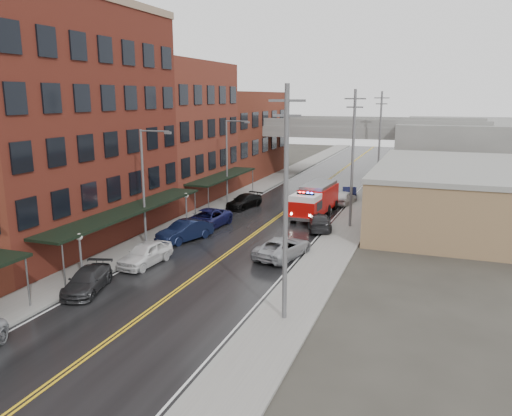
% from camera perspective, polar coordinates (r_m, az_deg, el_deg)
% --- Properties ---
extents(road, '(11.00, 160.00, 0.02)m').
position_cam_1_polar(road, '(42.22, -0.18, -3.00)').
color(road, black).
rests_on(road, ground).
extents(sidewalk_left, '(3.00, 160.00, 0.15)m').
position_cam_1_polar(sidewalk_left, '(45.16, -8.91, -2.02)').
color(sidewalk_left, slate).
rests_on(sidewalk_left, ground).
extents(sidewalk_right, '(3.00, 160.00, 0.15)m').
position_cam_1_polar(sidewalk_right, '(40.35, 9.61, -3.83)').
color(sidewalk_right, slate).
rests_on(sidewalk_right, ground).
extents(curb_left, '(0.30, 160.00, 0.15)m').
position_cam_1_polar(curb_left, '(44.41, -7.04, -2.22)').
color(curb_left, gray).
rests_on(curb_left, ground).
extents(curb_right, '(0.30, 160.00, 0.15)m').
position_cam_1_polar(curb_right, '(40.66, 7.32, -3.62)').
color(curb_right, gray).
rests_on(curb_right, ground).
extents(brick_building_b, '(9.00, 20.00, 18.00)m').
position_cam_1_polar(brick_building_b, '(41.54, -21.46, 8.48)').
color(brick_building_b, '#582517').
rests_on(brick_building_b, ground).
extents(brick_building_c, '(9.00, 15.00, 15.00)m').
position_cam_1_polar(brick_building_c, '(55.95, -9.38, 8.49)').
color(brick_building_c, maroon).
rests_on(brick_building_c, ground).
extents(brick_building_far, '(9.00, 20.00, 12.00)m').
position_cam_1_polar(brick_building_far, '(71.78, -2.42, 8.33)').
color(brick_building_far, maroon).
rests_on(brick_building_far, ground).
extents(tan_building, '(14.00, 22.00, 5.00)m').
position_cam_1_polar(tan_building, '(48.98, 21.98, 1.26)').
color(tan_building, '#94724F').
rests_on(tan_building, ground).
extents(right_far_block, '(18.00, 30.00, 8.00)m').
position_cam_1_polar(right_far_block, '(78.57, 23.00, 6.25)').
color(right_far_block, slate).
rests_on(right_far_block, ground).
extents(awning_1, '(2.60, 18.00, 3.09)m').
position_cam_1_polar(awning_1, '(38.80, -14.29, -0.26)').
color(awning_1, black).
rests_on(awning_1, ground).
extents(awning_2, '(2.60, 13.00, 3.09)m').
position_cam_1_polar(awning_2, '(53.86, -3.80, 3.64)').
color(awning_2, black).
rests_on(awning_2, ground).
extents(globe_lamp_1, '(0.44, 0.44, 3.12)m').
position_cam_1_polar(globe_lamp_1, '(32.94, -19.48, -4.11)').
color(globe_lamp_1, '#59595B').
rests_on(globe_lamp_1, ground).
extents(globe_lamp_2, '(0.44, 0.44, 3.12)m').
position_cam_1_polar(globe_lamp_2, '(44.23, -7.99, 0.67)').
color(globe_lamp_2, '#59595B').
rests_on(globe_lamp_2, ground).
extents(street_lamp_1, '(2.64, 0.22, 9.00)m').
position_cam_1_polar(street_lamp_1, '(38.69, -12.48, 3.11)').
color(street_lamp_1, '#59595B').
rests_on(street_lamp_1, ground).
extents(street_lamp_2, '(2.64, 0.22, 9.00)m').
position_cam_1_polar(street_lamp_2, '(52.74, -3.11, 5.87)').
color(street_lamp_2, '#59595B').
rests_on(street_lamp_2, ground).
extents(utility_pole_0, '(1.80, 0.24, 12.00)m').
position_cam_1_polar(utility_pole_0, '(24.66, 3.42, 0.71)').
color(utility_pole_0, '#59595B').
rests_on(utility_pole_0, ground).
extents(utility_pole_1, '(1.80, 0.24, 12.00)m').
position_cam_1_polar(utility_pole_1, '(43.97, 11.00, 5.77)').
color(utility_pole_1, '#59595B').
rests_on(utility_pole_1, ground).
extents(utility_pole_2, '(1.80, 0.24, 12.00)m').
position_cam_1_polar(utility_pole_2, '(63.71, 13.95, 7.70)').
color(utility_pole_2, '#59595B').
rests_on(utility_pole_2, ground).
extents(overpass, '(40.00, 10.00, 7.50)m').
position_cam_1_polar(overpass, '(71.73, 8.80, 8.18)').
color(overpass, slate).
rests_on(overpass, ground).
extents(fire_truck, '(3.76, 8.38, 3.00)m').
position_cam_1_polar(fire_truck, '(48.69, 6.69, 0.99)').
color(fire_truck, '#A90A07').
rests_on(fire_truck, ground).
extents(parked_car_left_3, '(3.11, 4.96, 1.34)m').
position_cam_1_polar(parked_car_left_3, '(31.68, -18.71, -7.84)').
color(parked_car_left_3, '#252528').
rests_on(parked_car_left_3, ground).
extents(parked_car_left_4, '(2.19, 4.80, 1.60)m').
position_cam_1_polar(parked_car_left_4, '(35.33, -12.54, -5.12)').
color(parked_car_left_4, silver).
rests_on(parked_car_left_4, ground).
extents(parked_car_left_5, '(3.28, 5.26, 1.64)m').
position_cam_1_polar(parked_car_left_5, '(40.53, -8.13, -2.61)').
color(parked_car_left_5, black).
rests_on(parked_car_left_5, ground).
extents(parked_car_left_6, '(3.08, 6.01, 1.62)m').
position_cam_1_polar(parked_car_left_6, '(44.19, -5.71, -1.27)').
color(parked_car_left_6, '#131548').
rests_on(parked_car_left_6, ground).
extents(parked_car_left_7, '(3.03, 5.17, 1.41)m').
position_cam_1_polar(parked_car_left_7, '(51.98, -1.36, 0.78)').
color(parked_car_left_7, black).
rests_on(parked_car_left_7, ground).
extents(parked_car_right_0, '(3.58, 5.81, 1.50)m').
position_cam_1_polar(parked_car_right_0, '(36.11, 3.11, -4.52)').
color(parked_car_right_0, '#929499').
rests_on(parked_car_right_0, ground).
extents(parked_car_right_1, '(3.12, 5.21, 1.42)m').
position_cam_1_polar(parked_car_right_1, '(43.80, 7.31, -1.58)').
color(parked_car_right_1, black).
rests_on(parked_car_right_1, ground).
extents(parked_car_right_2, '(2.35, 4.60, 1.50)m').
position_cam_1_polar(parked_car_right_2, '(54.46, 10.10, 1.18)').
color(parked_car_right_2, silver).
rests_on(parked_car_right_2, ground).
extents(parked_car_right_3, '(2.31, 4.55, 1.43)m').
position_cam_1_polar(parked_car_right_3, '(57.67, 10.60, 1.76)').
color(parked_car_right_3, black).
rests_on(parked_car_right_3, ground).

